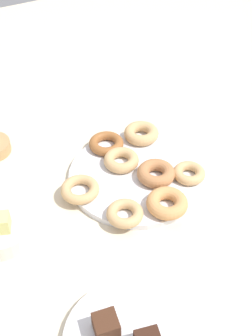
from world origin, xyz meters
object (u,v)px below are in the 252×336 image
Objects in this scene: donut_5 at (189,173)px; melon_chunk_left at (1,223)px; donut_1 at (141,133)px; donut_2 at (166,204)px; donut_0 at (121,160)px; donut_4 at (156,173)px; donut_plate at (137,175)px; donut_7 at (125,213)px; donut_6 at (106,144)px; donut_3 at (80,189)px; fruit_bowl at (0,225)px; brownie_far at (106,326)px.

melon_chunk_left is at bearing 84.14° from donut_5.
donut_1 is 0.26m from donut_2.
donut_0 is 0.96× the size of donut_4.
donut_5 is (0.06, -0.10, -0.00)m from donut_2.
donut_plate is 0.13m from donut_5.
donut_2 is at bearing 159.82° from donut_4.
donut_0 reaches higher than donut_7.
donut_0 reaches higher than donut_6.
donut_plate is at bearing -160.29° from donut_0.
donut_6 is at bearing 0.99° from donut_0.
donut_2 is at bearing -176.66° from donut_6.
donut_3 and donut_6 have the same top height.
donut_0 is at bearing 29.54° from donut_4.
donut_2 is 0.09m from donut_7.
donut_6 is 0.35m from melon_chunk_left.
donut_2 reaches higher than donut_3.
donut_5 is at bearing -125.58° from donut_plate.
fruit_bowl is (0.00, 0.34, 0.01)m from donut_plate.
donut_2 is at bearing -103.70° from donut_7.
donut_plate is 0.13m from donut_6.
donut_6 is at bearing -64.65° from melon_chunk_left.
donut_0 is at bearing 4.37° from donut_2.
donut_0 is 0.12m from donut_1.
donut_plate is 3.79× the size of donut_0.
fruit_bowl is at bearing 68.69° from donut_2.
brownie_far is (-0.28, 0.28, 0.01)m from donut_4.
donut_7 is (-0.22, 0.17, -0.00)m from donut_1.
donut_0 is 0.18m from donut_2.
donut_3 is at bearing 72.26° from donut_5.
donut_plate is at bearing 54.42° from donut_5.
donut_1 is at bearing -55.97° from donut_0.
donut_7 is at bearing -36.58° from brownie_far.
donut_4 is (-0.15, 0.05, 0.00)m from donut_1.
donut_2 is 1.20× the size of donut_5.
donut_plate is at bearing 144.37° from donut_1.
donut_3 is 1.11× the size of donut_7.
donut_plate is at bearing -92.69° from donut_3.
donut_2 is 0.12m from donut_5.
donut_4 is at bearing -45.04° from brownie_far.
donut_plate is 3.71× the size of donut_3.
melon_chunk_left reaches higher than donut_4.
donut_3 and fruit_bowl have the same top height.
donut_7 is at bearing 141.54° from donut_1.
fruit_bowl is (0.04, 0.37, -0.01)m from donut_4.
donut_1 reaches higher than donut_5.
donut_1 is at bearing -96.35° from donut_6.
fruit_bowl is at bearing 80.53° from donut_5.
donut_6 is at bearing 3.34° from donut_2.
donut_4 is at bearing -103.90° from donut_3.
donut_5 is at bearing -99.47° from fruit_bowl.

